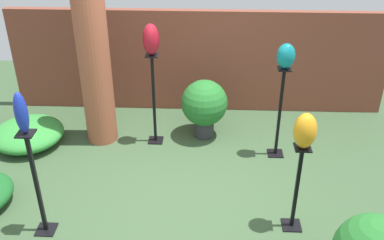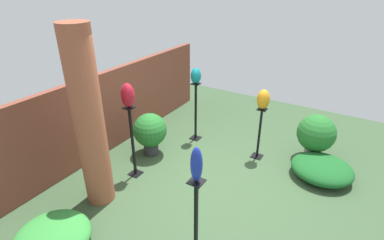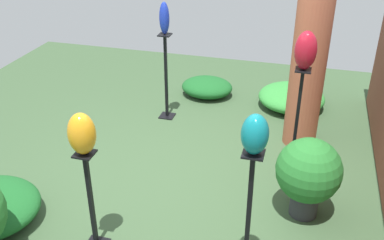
# 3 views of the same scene
# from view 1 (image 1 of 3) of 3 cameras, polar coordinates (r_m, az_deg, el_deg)

# --- Properties ---
(ground_plane) EXTENTS (8.00, 8.00, 0.00)m
(ground_plane) POSITION_cam_1_polar(r_m,az_deg,el_deg) (5.25, -0.03, -9.89)
(ground_plane) COLOR #385133
(brick_wall_back) EXTENTS (5.60, 0.12, 1.55)m
(brick_wall_back) POSITION_cam_1_polar(r_m,az_deg,el_deg) (6.77, 0.79, 7.45)
(brick_wall_back) COLOR brown
(brick_wall_back) RESTS_ON ground
(brick_pillar) EXTENTS (0.41, 0.41, 2.65)m
(brick_pillar) POSITION_cam_1_polar(r_m,az_deg,el_deg) (5.85, -12.48, 8.85)
(brick_pillar) COLOR #9E5138
(brick_pillar) RESTS_ON ground
(pedestal_ruby) EXTENTS (0.20, 0.20, 1.28)m
(pedestal_ruby) POSITION_cam_1_polar(r_m,az_deg,el_deg) (5.97, -4.85, 2.11)
(pedestal_ruby) COLOR black
(pedestal_ruby) RESTS_ON ground
(pedestal_amber) EXTENTS (0.20, 0.20, 1.00)m
(pedestal_amber) POSITION_cam_1_polar(r_m,az_deg,el_deg) (4.73, 13.08, -8.92)
(pedestal_amber) COLOR black
(pedestal_amber) RESTS_ON ground
(pedestal_teal) EXTENTS (0.20, 0.20, 1.23)m
(pedestal_teal) POSITION_cam_1_polar(r_m,az_deg,el_deg) (5.78, 11.01, 0.39)
(pedestal_teal) COLOR black
(pedestal_teal) RESTS_ON ground
(pedestal_cobalt) EXTENTS (0.20, 0.20, 1.20)m
(pedestal_cobalt) POSITION_cam_1_polar(r_m,az_deg,el_deg) (4.75, -19.02, -8.26)
(pedestal_cobalt) COLOR black
(pedestal_cobalt) RESTS_ON ground
(art_vase_ruby) EXTENTS (0.21, 0.22, 0.40)m
(art_vase_ruby) POSITION_cam_1_polar(r_m,az_deg,el_deg) (5.62, -5.23, 10.16)
(art_vase_ruby) COLOR maroon
(art_vase_ruby) RESTS_ON pedestal_ruby
(art_vase_amber) EXTENTS (0.22, 0.23, 0.36)m
(art_vase_amber) POSITION_cam_1_polar(r_m,az_deg,el_deg) (4.32, 14.17, -1.34)
(art_vase_amber) COLOR orange
(art_vase_amber) RESTS_ON pedestal_amber
(art_vase_teal) EXTENTS (0.22, 0.20, 0.31)m
(art_vase_teal) POSITION_cam_1_polar(r_m,az_deg,el_deg) (5.44, 11.84, 7.95)
(art_vase_teal) COLOR #0F727A
(art_vase_teal) RESTS_ON pedestal_teal
(art_vase_cobalt) EXTENTS (0.12, 0.13, 0.42)m
(art_vase_cobalt) POSITION_cam_1_polar(r_m,az_deg,el_deg) (4.30, -20.87, 0.83)
(art_vase_cobalt) COLOR #192D9E
(art_vase_cobalt) RESTS_ON pedestal_cobalt
(potted_plant_mid_right) EXTENTS (0.63, 0.63, 0.84)m
(potted_plant_mid_right) POSITION_cam_1_polar(r_m,az_deg,el_deg) (6.13, 1.57, 1.97)
(potted_plant_mid_right) COLOR #2D2D33
(potted_plant_mid_right) RESTS_ON ground
(foliage_bed_east) EXTENTS (0.95, 0.96, 0.31)m
(foliage_bed_east) POSITION_cam_1_polar(r_m,az_deg,el_deg) (6.51, -20.10, -1.64)
(foliage_bed_east) COLOR #338C38
(foliage_bed_east) RESTS_ON ground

